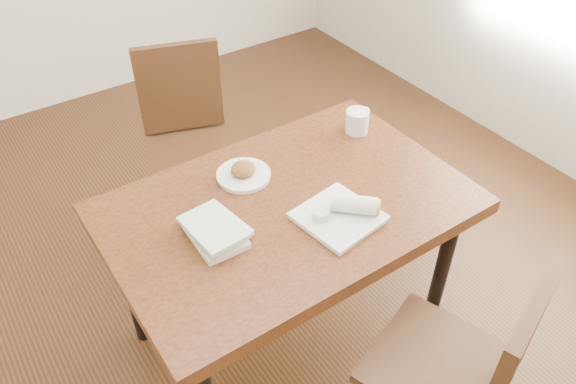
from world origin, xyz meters
TOP-DOWN VIEW (x-y plane):
  - ground at (0.00, 0.00)m, footprint 4.00×5.00m
  - table at (0.00, 0.00)m, footprint 1.30×0.86m
  - chair_near at (0.15, -0.77)m, footprint 0.53×0.53m
  - chair_far at (0.02, 0.90)m, footprint 0.53×0.53m
  - plate_scone at (-0.06, 0.22)m, footprint 0.21×0.21m
  - coffee_mug at (0.50, 0.22)m, footprint 0.14×0.10m
  - plate_burrito at (0.11, -0.18)m, footprint 0.29×0.29m
  - book_stack at (-0.30, -0.00)m, footprint 0.19×0.25m

SIDE VIEW (x-z plane):
  - ground at x=0.00m, z-range -0.01..0.00m
  - chair_near at x=0.15m, z-range 0.07..1.03m
  - chair_far at x=0.02m, z-range 0.07..1.03m
  - table at x=0.00m, z-range 0.30..1.05m
  - plate_scone at x=-0.06m, z-range 0.74..0.80m
  - plate_burrito at x=0.11m, z-range 0.73..0.82m
  - book_stack at x=-0.30m, z-range 0.75..0.81m
  - coffee_mug at x=0.50m, z-range 0.75..0.85m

